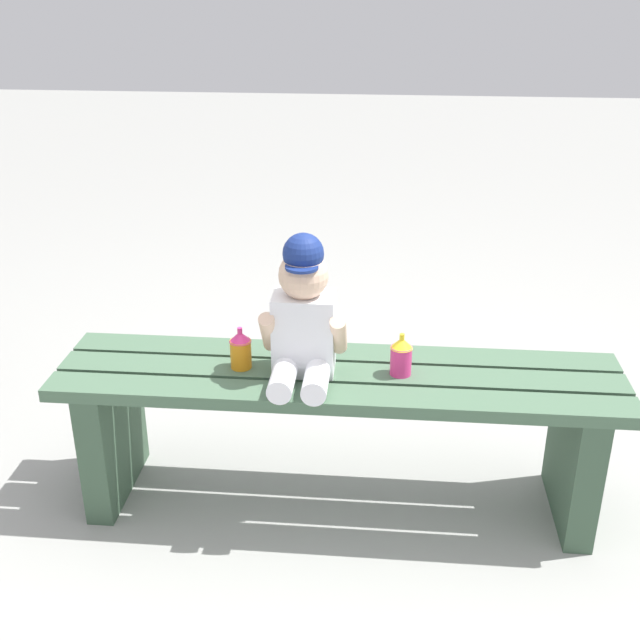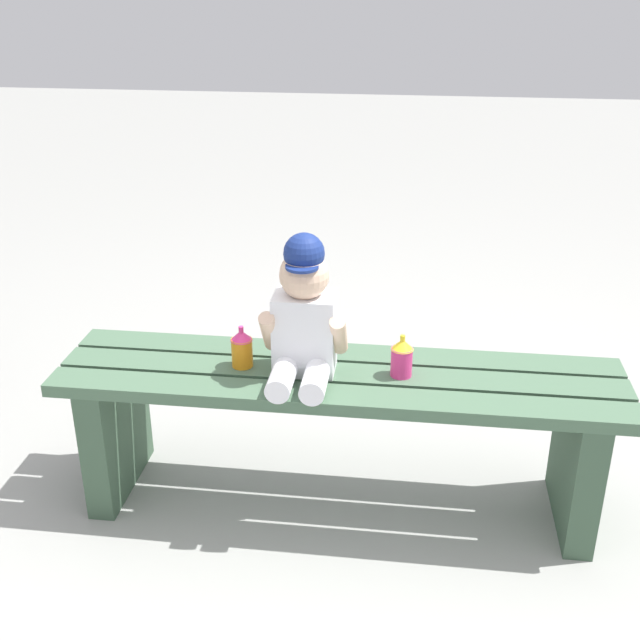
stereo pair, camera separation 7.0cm
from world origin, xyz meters
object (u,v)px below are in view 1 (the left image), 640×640
object	(u,v)px
sippy_cup_right	(401,356)
park_bench	(338,414)
child_figure	(303,316)
sippy_cup_left	(240,349)

from	to	relation	value
sippy_cup_right	park_bench	bearing A→B (deg)	179.10
child_figure	sippy_cup_left	bearing A→B (deg)	175.02
child_figure	sippy_cup_left	world-z (taller)	child_figure
park_bench	sippy_cup_left	size ratio (longest dim) A/B	12.93
sippy_cup_left	sippy_cup_right	xyz separation A→B (m)	(0.45, 0.00, 0.00)
child_figure	park_bench	bearing A→B (deg)	10.65
child_figure	sippy_cup_right	distance (m)	0.30
child_figure	sippy_cup_right	xyz separation A→B (m)	(0.27, 0.02, -0.12)
sippy_cup_left	sippy_cup_right	world-z (taller)	same
park_bench	sippy_cup_right	world-z (taller)	sippy_cup_right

